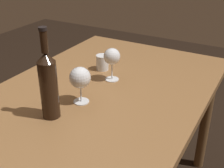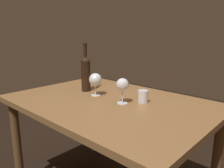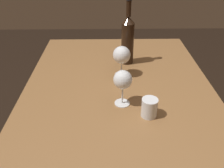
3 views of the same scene
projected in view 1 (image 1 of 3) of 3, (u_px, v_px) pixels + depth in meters
dining_table at (103, 105)px, 1.41m from camera, size 1.30×0.90×0.74m
wine_glass_left at (112, 57)px, 1.40m from camera, size 0.08×0.08×0.16m
wine_glass_right at (80, 78)px, 1.21m from camera, size 0.09×0.09×0.16m
wine_bottle at (48, 84)px, 1.10m from camera, size 0.07×0.07×0.35m
water_tumbler at (102, 63)px, 1.55m from camera, size 0.06×0.06×0.08m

